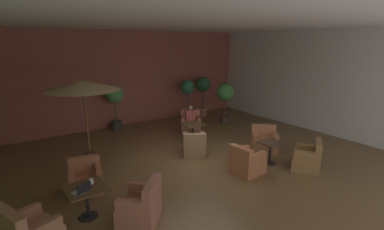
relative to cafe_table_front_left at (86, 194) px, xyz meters
The scene contains 22 objects.
ground_plane 3.77m from the cafe_table_front_left, 14.33° to the left, with size 11.39×10.36×0.02m, color brown.
wall_back_brick 7.21m from the cafe_table_front_left, 59.22° to the left, with size 11.39×0.08×4.01m, color #924C42.
wall_right_plain 9.43m from the cafe_table_front_left, ahead, with size 0.08×10.36×4.01m, color silver.
ceiling_slab 5.12m from the cafe_table_front_left, 14.33° to the left, with size 11.39×10.36×0.06m, color silver.
cafe_table_front_left is the anchor object (origin of this frame).
armchair_front_left_north 1.16m from the cafe_table_front_left, 43.39° to the right, with size 1.06×1.06×0.91m.
armchair_front_left_east 1.16m from the cafe_table_front_left, 77.07° to the left, with size 0.87×0.88×0.81m.
cafe_table_front_right 5.06m from the cafe_table_front_left, 29.88° to the left, with size 0.75×0.75×0.67m.
armchair_front_right_north 6.13m from the cafe_table_front_left, 35.26° to the left, with size 1.03×1.01×0.89m.
armchair_front_right_east 4.05m from the cafe_table_front_left, 21.94° to the left, with size 1.02×1.04×0.78m.
cafe_table_mid_center 5.20m from the cafe_table_front_left, ahead, with size 0.65×0.65×0.67m.
armchair_mid_center_north 4.18m from the cafe_table_front_left, ahead, with size 0.83×0.77×0.83m.
armchair_mid_center_east 5.89m from the cafe_table_front_left, 12.13° to the right, with size 1.04×1.02×0.88m.
armchair_mid_center_south 5.88m from the cafe_table_front_left, ahead, with size 1.08×1.07×0.84m.
patio_umbrella_tall_red 3.92m from the cafe_table_front_left, 74.53° to the left, with size 2.24×2.24×2.41m.
potted_tree_left_corner 7.76m from the cafe_table_front_left, 40.63° to the left, with size 0.65×0.65×1.89m.
potted_tree_mid_left 6.17m from the cafe_table_front_left, 64.68° to the left, with size 0.74×0.74×1.89m.
potted_tree_mid_right 7.89m from the cafe_table_front_left, 27.92° to the left, with size 0.76×0.76×1.81m.
potted_tree_right_corner 8.77m from the cafe_table_front_left, 37.28° to the left, with size 0.72×0.72×1.93m.
patron_blue_shirt 6.09m from the cafe_table_front_left, 35.10° to the left, with size 0.46×0.41×0.67m.
iced_drink_cup 0.26m from the cafe_table_front_left, 33.15° to the left, with size 0.08×0.08×0.11m, color white.
open_laptop 0.26m from the cafe_table_front_left, 122.03° to the right, with size 0.37×0.33×0.20m.
Camera 1 is at (-4.72, -6.27, 3.48)m, focal length 25.91 mm.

